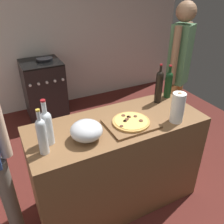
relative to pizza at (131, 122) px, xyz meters
The scene contains 13 objects.
ground_plane 1.30m from the pizza, 90.47° to the left, with size 4.72×3.64×0.02m, color #511E19.
kitchen_wall_rear 2.48m from the pizza, 90.17° to the left, with size 4.72×0.10×2.60m, color beige.
counter 0.50m from the pizza, 135.74° to the left, with size 1.50×0.61×0.91m, color brown.
cutting_board 0.02m from the pizza, 73.79° to the right, with size 0.40×0.32×0.02m, color brown.
pizza is the anchor object (origin of this frame).
mixing_bowl 0.39m from the pizza, behind, with size 0.24×0.24×0.15m.
paper_towel_roll 0.40m from the pizza, 18.25° to the right, with size 0.11×0.11×0.26m.
wine_bottle_clear 0.66m from the pizza, 25.56° to the left, with size 0.07×0.07×0.33m.
wine_bottle_green 0.67m from the pizza, behind, with size 0.08×0.08×0.35m.
wine_bottle_dark 0.51m from the pizza, 27.97° to the left, with size 0.07×0.07×0.38m.
wine_bottle_amber 0.72m from the pizza, behind, with size 0.07×0.07×0.34m.
stove 2.13m from the pizza, 98.11° to the left, with size 0.57×0.59×0.93m.
person_in_red 1.15m from the pizza, 31.40° to the left, with size 0.34×0.27×1.75m.
Camera 1 is at (-0.87, -0.76, 1.98)m, focal length 38.35 mm.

